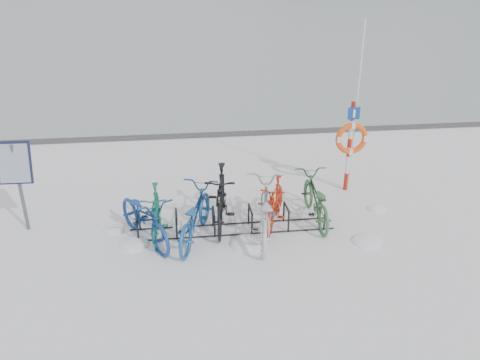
% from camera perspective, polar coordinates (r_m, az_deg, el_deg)
% --- Properties ---
extents(ground, '(900.00, 900.00, 0.00)m').
position_cam_1_polar(ground, '(9.29, -0.96, -6.10)').
color(ground, white).
rests_on(ground, ground).
extents(quay_edge, '(400.00, 0.25, 0.10)m').
position_cam_1_polar(quay_edge, '(14.67, -3.53, 5.52)').
color(quay_edge, '#3F3F42').
rests_on(quay_edge, ground).
extents(bike_rack, '(4.00, 0.48, 0.46)m').
position_cam_1_polar(bike_rack, '(9.20, -0.97, -5.12)').
color(bike_rack, black).
rests_on(bike_rack, ground).
extents(info_board, '(0.62, 0.25, 1.83)m').
position_cam_1_polar(info_board, '(9.67, -25.69, 1.32)').
color(info_board, '#595B5E').
rests_on(info_board, ground).
extents(lifebuoy_station, '(0.74, 0.22, 3.82)m').
position_cam_1_polar(lifebuoy_station, '(10.74, 13.42, 4.96)').
color(lifebuoy_station, '#AE1A0D').
rests_on(lifebuoy_station, ground).
extents(bike_0, '(1.53, 2.00, 1.01)m').
position_cam_1_polar(bike_0, '(8.91, -11.58, -4.31)').
color(bike_0, navy).
rests_on(bike_0, ground).
extents(bike_1, '(0.49, 1.64, 0.98)m').
position_cam_1_polar(bike_1, '(9.09, -10.24, -3.71)').
color(bike_1, '#136753').
rests_on(bike_1, ground).
extents(bike_2, '(1.25, 2.08, 1.03)m').
position_cam_1_polar(bike_2, '(8.82, -5.59, -4.11)').
color(bike_2, '#1B5093').
rests_on(bike_2, ground).
extents(bike_3, '(0.83, 2.05, 1.20)m').
position_cam_1_polar(bike_3, '(9.28, -2.31, -1.98)').
color(bike_3, black).
rests_on(bike_3, ground).
extents(bike_4, '(1.11, 2.21, 1.11)m').
position_cam_1_polar(bike_4, '(8.86, 3.04, -3.61)').
color(bike_4, '#BABDC3').
rests_on(bike_4, ground).
extents(bike_5, '(1.03, 1.68, 0.98)m').
position_cam_1_polar(bike_5, '(9.33, 4.32, -2.63)').
color(bike_5, '#B6240C').
rests_on(bike_5, ground).
extents(bike_6, '(0.69, 1.88, 0.98)m').
position_cam_1_polar(bike_6, '(9.59, 9.16, -2.09)').
color(bike_6, '#34673B').
rests_on(bike_6, ground).
extents(snow_drifts, '(5.92, 2.08, 0.24)m').
position_cam_1_polar(snow_drifts, '(9.18, 0.83, -6.50)').
color(snow_drifts, white).
rests_on(snow_drifts, ground).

